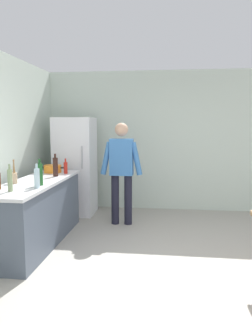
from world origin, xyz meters
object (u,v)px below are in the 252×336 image
(bottle_wine_dark, at_px, (55,167))
(bottle_wine_green, at_px, (40,174))
(person, at_px, (122,167))
(bottle_water_clear, at_px, (37,178))
(cooking_pot, at_px, (53,169))
(bottle_vinegar_tall, at_px, (10,180))
(refrigerator, at_px, (75,166))
(utensil_jar, at_px, (13,178))
(bottle_sauce_red, at_px, (66,168))

(bottle_wine_dark, height_order, bottle_wine_green, same)
(person, distance_m, bottle_water_clear, 1.75)
(cooking_pot, bearing_deg, bottle_vinegar_tall, -88.49)
(refrigerator, height_order, bottle_vinegar_tall, refrigerator)
(refrigerator, bearing_deg, bottle_water_clear, -86.56)
(person, relative_size, bottle_wine_green, 5.00)
(bottle_water_clear, bearing_deg, bottle_wine_dark, 95.49)
(bottle_wine_dark, bearing_deg, cooking_pot, 116.05)
(bottle_vinegar_tall, xyz_separation_m, bottle_wine_dark, (0.14, 1.14, 0.01))
(bottle_wine_dark, distance_m, bottle_wine_green, 0.72)
(bottle_wine_dark, bearing_deg, utensil_jar, -118.35)
(person, height_order, bottle_wine_green, person)
(person, relative_size, bottle_sauce_red, 7.08)
(bottle_sauce_red, bearing_deg, cooking_pot, 161.22)
(bottle_vinegar_tall, height_order, bottle_water_clear, bottle_vinegar_tall)
(bottle_vinegar_tall, distance_m, bottle_wine_dark, 1.14)
(cooking_pot, xyz_separation_m, bottle_sauce_red, (0.25, -0.08, 0.04))
(bottle_water_clear, xyz_separation_m, bottle_wine_green, (-0.04, 0.19, 0.02))
(utensil_jar, relative_size, bottle_water_clear, 1.07)
(refrigerator, relative_size, cooking_pot, 4.50)
(cooking_pot, xyz_separation_m, bottle_vinegar_tall, (0.04, -1.51, 0.08))
(person, bearing_deg, utensil_jar, -134.55)
(person, relative_size, cooking_pot, 4.25)
(refrigerator, height_order, bottle_wine_green, refrigerator)
(utensil_jar, bearing_deg, refrigerator, 80.37)
(cooking_pot, xyz_separation_m, bottle_wine_dark, (0.18, -0.37, 0.09))
(refrigerator, distance_m, bottle_wine_green, 1.92)
(cooking_pot, bearing_deg, bottle_wine_green, -78.04)
(bottle_wine_green, bearing_deg, bottle_wine_dark, 93.94)
(bottle_wine_green, bearing_deg, bottle_sauce_red, 89.22)
(person, bearing_deg, bottle_wine_dark, -145.23)
(utensil_jar, distance_m, bottle_vinegar_tall, 0.53)
(utensil_jar, bearing_deg, bottle_sauce_red, 66.22)
(cooking_pot, height_order, bottle_vinegar_tall, bottle_vinegar_tall)
(utensil_jar, bearing_deg, bottle_wine_dark, 61.65)
(bottle_water_clear, bearing_deg, refrigerator, 93.44)
(cooking_pot, distance_m, bottle_sauce_red, 0.26)
(bottle_sauce_red, bearing_deg, bottle_wine_green, -90.78)
(bottle_water_clear, distance_m, bottle_wine_dark, 0.91)
(person, relative_size, bottle_water_clear, 5.67)
(refrigerator, relative_size, utensil_jar, 5.62)
(cooking_pot, height_order, bottle_sauce_red, bottle_sauce_red)
(refrigerator, xyz_separation_m, bottle_wine_dark, (0.04, -1.19, 0.15))
(bottle_vinegar_tall, xyz_separation_m, bottle_sauce_red, (0.21, 1.43, -0.04))
(bottle_vinegar_tall, height_order, bottle_sauce_red, bottle_vinegar_tall)
(refrigerator, xyz_separation_m, utensil_jar, (-0.31, -1.83, 0.08))
(bottle_water_clear, bearing_deg, person, 61.86)
(bottle_sauce_red, relative_size, bottle_wine_green, 0.71)
(person, height_order, bottle_sauce_red, person)
(person, distance_m, bottle_wine_dark, 1.11)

